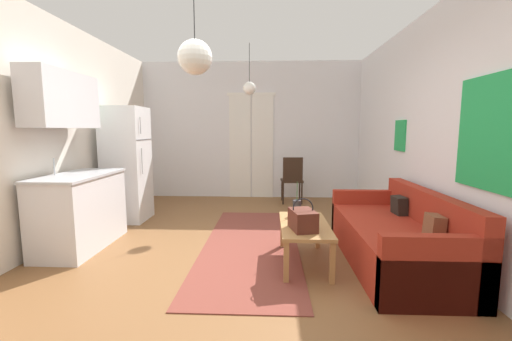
{
  "coord_description": "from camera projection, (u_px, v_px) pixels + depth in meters",
  "views": [
    {
      "loc": [
        0.41,
        -3.24,
        1.44
      ],
      "look_at": [
        0.21,
        1.42,
        0.85
      ],
      "focal_mm": 22.75,
      "sensor_mm": 36.0,
      "label": 1
    }
  ],
  "objects": [
    {
      "name": "bamboo_vase",
      "position": [
        297.0,
        208.0,
        3.79
      ],
      "size": [
        0.1,
        0.1,
        0.4
      ],
      "color": "#2D2D33",
      "rests_on": "coffee_table"
    },
    {
      "name": "area_rug",
      "position": [
        251.0,
        245.0,
        4.06
      ],
      "size": [
        1.16,
        3.11,
        0.01
      ],
      "primitive_type": "cube",
      "color": "brown",
      "rests_on": "ground_plane"
    },
    {
      "name": "handbag",
      "position": [
        303.0,
        220.0,
        3.24
      ],
      "size": [
        0.29,
        0.37,
        0.32
      ],
      "color": "#512319",
      "rests_on": "coffee_table"
    },
    {
      "name": "couch",
      "position": [
        399.0,
        240.0,
        3.46
      ],
      "size": [
        0.9,
        1.98,
        0.79
      ],
      "color": "maroon",
      "rests_on": "ground_plane"
    },
    {
      "name": "accent_chair",
      "position": [
        292.0,
        178.0,
        6.31
      ],
      "size": [
        0.43,
        0.41,
        0.91
      ],
      "rotation": [
        0.0,
        0.0,
        3.17
      ],
      "color": "black",
      "rests_on": "ground_plane"
    },
    {
      "name": "wall_left",
      "position": [
        6.0,
        132.0,
        3.34
      ],
      "size": [
        0.12,
        7.4,
        2.83
      ],
      "color": "silver",
      "rests_on": "ground_plane"
    },
    {
      "name": "pendant_lamp_near",
      "position": [
        195.0,
        57.0,
        2.57
      ],
      "size": [
        0.28,
        0.28,
        0.96
      ],
      "color": "black"
    },
    {
      "name": "ground_plane",
      "position": [
        230.0,
        271.0,
        3.42
      ],
      "size": [
        5.11,
        7.8,
        0.1
      ],
      "primitive_type": "cube",
      "color": "brown"
    },
    {
      "name": "wall_right",
      "position": [
        466.0,
        132.0,
        3.13
      ],
      "size": [
        0.12,
        7.4,
        2.83
      ],
      "color": "silver",
      "rests_on": "ground_plane"
    },
    {
      "name": "coffee_table",
      "position": [
        304.0,
        229.0,
        3.47
      ],
      "size": [
        0.51,
        1.01,
        0.44
      ],
      "color": "#A87542",
      "rests_on": "ground_plane"
    },
    {
      "name": "refrigerator",
      "position": [
        127.0,
        164.0,
        5.1
      ],
      "size": [
        0.62,
        0.63,
        1.79
      ],
      "color": "white",
      "rests_on": "ground_plane"
    },
    {
      "name": "wall_back",
      "position": [
        251.0,
        131.0,
        6.85
      ],
      "size": [
        4.71,
        0.13,
        2.83
      ],
      "color": "silver",
      "rests_on": "ground_plane"
    },
    {
      "name": "pendant_lamp_far",
      "position": [
        249.0,
        88.0,
        5.32
      ],
      "size": [
        0.21,
        0.21,
        0.83
      ],
      "color": "black"
    },
    {
      "name": "kitchen_counter",
      "position": [
        76.0,
        183.0,
        3.9
      ],
      "size": [
        0.61,
        1.22,
        2.1
      ],
      "color": "silver",
      "rests_on": "ground_plane"
    }
  ]
}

